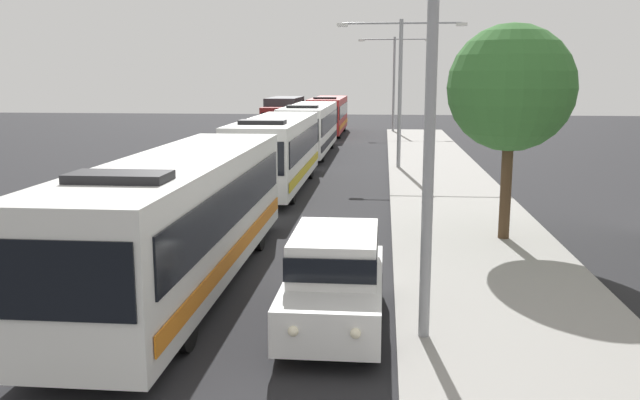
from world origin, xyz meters
The scene contains 10 objects.
bus_lead centered at (-1.30, 9.88, 1.69)m, with size 2.58×12.19×3.21m.
bus_second_in_line centered at (-1.30, 23.55, 1.69)m, with size 2.58×10.96×3.21m.
bus_middle centered at (-1.30, 36.65, 1.69)m, with size 2.58×12.27×3.21m.
bus_fourth_in_line centered at (-1.30, 50.93, 1.69)m, with size 2.58×11.44×3.21m.
white_suv centered at (2.40, 7.56, 1.03)m, with size 1.86×4.60×1.90m.
box_truck_oncoming centered at (-4.60, 47.73, 1.71)m, with size 2.35×8.29×3.15m.
streetlamp_near centered at (4.10, 6.87, 5.05)m, with size 5.76×0.28×7.99m.
streetlamp_mid centered at (4.10, 30.03, 4.85)m, with size 6.54×0.28×7.52m.
streetlamp_far centered at (4.10, 53.18, 5.04)m, with size 6.13×0.28×7.91m.
roadside_tree centered at (6.88, 14.72, 4.51)m, with size 3.62×3.62×6.19m.
Camera 1 is at (3.30, -4.93, 4.88)m, focal length 37.54 mm.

